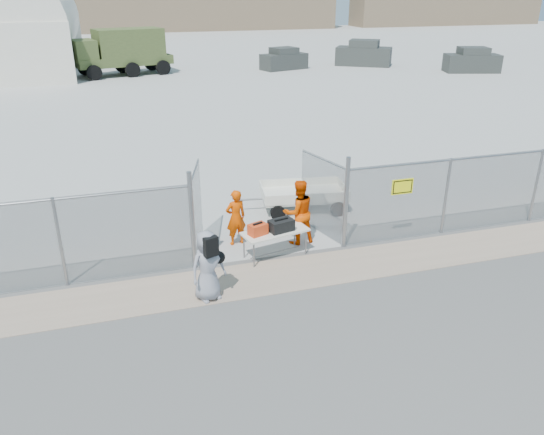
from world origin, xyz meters
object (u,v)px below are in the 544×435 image
object	(u,v)px
security_worker_right	(298,212)
security_worker_left	(236,218)
folding_table	(275,244)
visitor	(208,266)
utility_trailer	(303,197)

from	to	relation	value
security_worker_right	security_worker_left	bearing A→B (deg)	-18.86
folding_table	visitor	size ratio (longest dim) A/B	1.03
folding_table	visitor	bearing A→B (deg)	-155.05
folding_table	utility_trailer	distance (m)	3.31
folding_table	security_worker_right	size ratio (longest dim) A/B	0.95
security_worker_right	visitor	size ratio (longest dim) A/B	1.09
security_worker_right	visitor	world-z (taller)	security_worker_right
security_worker_right	utility_trailer	size ratio (longest dim) A/B	0.53
utility_trailer	security_worker_left	bearing A→B (deg)	-136.62
folding_table	security_worker_right	distance (m)	1.15
visitor	utility_trailer	xyz separation A→B (m)	(3.77, 4.30, -0.41)
security_worker_left	security_worker_right	distance (m)	1.68
visitor	security_worker_right	bearing A→B (deg)	18.04
utility_trailer	visitor	bearing A→B (deg)	-123.20
security_worker_right	utility_trailer	distance (m)	2.44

